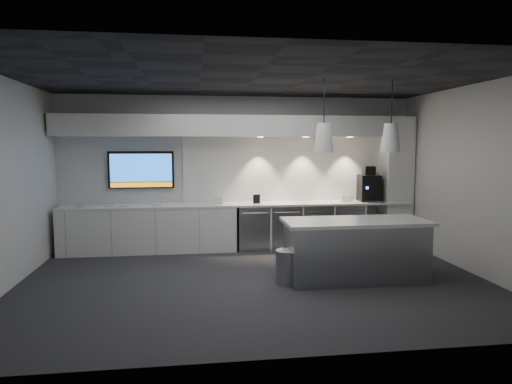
{
  "coord_description": "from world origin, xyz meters",
  "views": [
    {
      "loc": [
        -0.89,
        -6.62,
        2.06
      ],
      "look_at": [
        0.17,
        1.1,
        1.24
      ],
      "focal_mm": 32.0,
      "sensor_mm": 36.0,
      "label": 1
    }
  ],
  "objects": [
    {
      "name": "coffee_machine",
      "position": [
        2.63,
        2.2,
        1.19
      ],
      "size": [
        0.43,
        0.59,
        0.71
      ],
      "rotation": [
        0.0,
        0.0,
        -0.09
      ],
      "color": "black",
      "rests_on": "back_counter"
    },
    {
      "name": "wall_back",
      "position": [
        0.0,
        2.5,
        1.5
      ],
      "size": [
        7.0,
        0.0,
        7.0
      ],
      "primitive_type": "plane",
      "rotation": [
        1.57,
        0.0,
        0.0
      ],
      "color": "silver",
      "rests_on": "floor"
    },
    {
      "name": "fridge_unit_a",
      "position": [
        0.25,
        2.17,
        0.42
      ],
      "size": [
        0.6,
        0.61,
        0.85
      ],
      "primitive_type": "cube",
      "color": "gray",
      "rests_on": "floor"
    },
    {
      "name": "pendant_right",
      "position": [
        2.03,
        -0.11,
        2.15
      ],
      "size": [
        0.3,
        0.3,
        1.13
      ],
      "color": "white",
      "rests_on": "ceiling"
    },
    {
      "name": "wall_left",
      "position": [
        -3.5,
        0.0,
        1.5
      ],
      "size": [
        0.0,
        7.0,
        7.0
      ],
      "primitive_type": "plane",
      "rotation": [
        1.57,
        0.0,
        1.57
      ],
      "color": "silver",
      "rests_on": "floor"
    },
    {
      "name": "fridge_unit_c",
      "position": [
        1.51,
        2.17,
        0.42
      ],
      "size": [
        0.6,
        0.61,
        0.85
      ],
      "primitive_type": "cube",
      "color": "gray",
      "rests_on": "floor"
    },
    {
      "name": "fridge_unit_d",
      "position": [
        2.14,
        2.17,
        0.42
      ],
      "size": [
        0.6,
        0.61,
        0.85
      ],
      "primitive_type": "cube",
      "color": "gray",
      "rests_on": "floor"
    },
    {
      "name": "wall_front",
      "position": [
        0.0,
        -2.5,
        1.5
      ],
      "size": [
        7.0,
        0.0,
        7.0
      ],
      "primitive_type": "plane",
      "rotation": [
        -1.57,
        0.0,
        0.0
      ],
      "color": "silver",
      "rests_on": "floor"
    },
    {
      "name": "tray_c",
      "position": [
        -2.21,
        2.08,
        0.91
      ],
      "size": [
        0.18,
        0.18,
        0.02
      ],
      "primitive_type": "cube",
      "rotation": [
        0.0,
        0.0,
        0.14
      ],
      "color": "#B4B4B4",
      "rests_on": "back_counter"
    },
    {
      "name": "tray_d",
      "position": [
        -1.59,
        2.11,
        0.91
      ],
      "size": [
        0.17,
        0.17,
        0.02
      ],
      "primitive_type": "cube",
      "rotation": [
        0.0,
        0.0,
        0.09
      ],
      "color": "#B4B4B4",
      "rests_on": "back_counter"
    },
    {
      "name": "tray_b",
      "position": [
        -2.45,
        2.17,
        0.91
      ],
      "size": [
        0.19,
        0.19,
        0.02
      ],
      "primitive_type": "cube",
      "rotation": [
        0.0,
        0.0,
        0.2
      ],
      "color": "#B4B4B4",
      "rests_on": "back_counter"
    },
    {
      "name": "wall_tv",
      "position": [
        -1.9,
        2.45,
        1.56
      ],
      "size": [
        1.25,
        0.07,
        0.72
      ],
      "color": "black",
      "rests_on": "wall_back"
    },
    {
      "name": "pendant_left",
      "position": [
        1.0,
        -0.11,
        2.15
      ],
      "size": [
        0.3,
        0.3,
        1.13
      ],
      "color": "white",
      "rests_on": "ceiling"
    },
    {
      "name": "column",
      "position": [
        3.2,
        2.2,
        1.3
      ],
      "size": [
        0.55,
        0.55,
        2.6
      ],
      "primitive_type": "cube",
      "color": "white",
      "rests_on": "floor"
    },
    {
      "name": "floor",
      "position": [
        0.0,
        0.0,
        0.0
      ],
      "size": [
        7.0,
        7.0,
        0.0
      ],
      "primitive_type": "plane",
      "color": "#29292B",
      "rests_on": "ground"
    },
    {
      "name": "left_base_cabinets",
      "position": [
        -1.75,
        2.17,
        0.43
      ],
      "size": [
        3.3,
        0.63,
        0.86
      ],
      "primitive_type": "cube",
      "color": "white",
      "rests_on": "floor"
    },
    {
      "name": "wall_right",
      "position": [
        3.5,
        0.0,
        1.5
      ],
      "size": [
        0.0,
        7.0,
        7.0
      ],
      "primitive_type": "plane",
      "rotation": [
        1.57,
        0.0,
        -1.57
      ],
      "color": "silver",
      "rests_on": "floor"
    },
    {
      "name": "sign_white",
      "position": [
        -0.43,
        2.14,
        0.97
      ],
      "size": [
        0.18,
        0.06,
        0.14
      ],
      "primitive_type": "cube",
      "rotation": [
        0.0,
        0.0,
        -0.2
      ],
      "color": "white",
      "rests_on": "back_counter"
    },
    {
      "name": "bin",
      "position": [
        0.46,
        -0.16,
        0.25
      ],
      "size": [
        0.38,
        0.38,
        0.5
      ],
      "primitive_type": "cylinder",
      "rotation": [
        0.0,
        0.0,
        -0.06
      ],
      "color": "gray",
      "rests_on": "floor"
    },
    {
      "name": "fridge_unit_b",
      "position": [
        0.88,
        2.17,
        0.42
      ],
      "size": [
        0.6,
        0.61,
        0.85
      ],
      "primitive_type": "cube",
      "color": "gray",
      "rests_on": "floor"
    },
    {
      "name": "cup_cluster",
      "position": [
        2.14,
        2.16,
        0.97
      ],
      "size": [
        0.25,
        0.16,
        0.14
      ],
      "primitive_type": null,
      "color": "white",
      "rests_on": "back_counter"
    },
    {
      "name": "backsplash",
      "position": [
        1.2,
        2.48,
        1.55
      ],
      "size": [
        4.6,
        0.03,
        1.3
      ],
      "primitive_type": "cube",
      "color": "white",
      "rests_on": "wall_back"
    },
    {
      "name": "sign_black",
      "position": [
        0.32,
        2.12,
        0.99
      ],
      "size": [
        0.14,
        0.05,
        0.18
      ],
      "primitive_type": "cube",
      "rotation": [
        0.0,
        0.0,
        0.25
      ],
      "color": "black",
      "rests_on": "back_counter"
    },
    {
      "name": "ceiling",
      "position": [
        0.0,
        0.0,
        3.0
      ],
      "size": [
        7.0,
        7.0,
        0.0
      ],
      "primitive_type": "plane",
      "rotation": [
        3.14,
        0.0,
        0.0
      ],
      "color": "black",
      "rests_on": "wall_back"
    },
    {
      "name": "island",
      "position": [
        1.52,
        -0.11,
        0.46
      ],
      "size": [
        2.17,
        0.93,
        0.92
      ],
      "rotation": [
        0.0,
        0.0,
        -0.0
      ],
      "color": "gray",
      "rests_on": "floor"
    },
    {
      "name": "tray_a",
      "position": [
        -2.94,
        2.12,
        0.91
      ],
      "size": [
        0.19,
        0.19,
        0.02
      ],
      "primitive_type": "cube",
      "rotation": [
        0.0,
        0.0,
        -0.24
      ],
      "color": "#B4B4B4",
      "rests_on": "back_counter"
    },
    {
      "name": "soffit",
      "position": [
        0.0,
        2.2,
        2.4
      ],
      "size": [
        6.9,
        0.6,
        0.4
      ],
      "primitive_type": "cube",
      "color": "white",
      "rests_on": "wall_back"
    },
    {
      "name": "back_counter",
      "position": [
        0.0,
        2.17,
        0.88
      ],
      "size": [
        6.8,
        0.65,
        0.04
      ],
      "primitive_type": "cube",
      "color": "white",
      "rests_on": "left_base_cabinets"
    }
  ]
}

